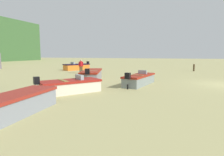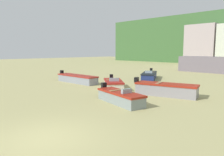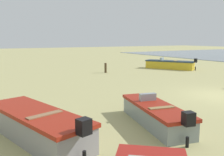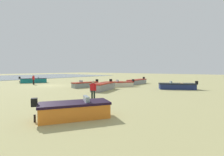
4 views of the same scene
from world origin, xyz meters
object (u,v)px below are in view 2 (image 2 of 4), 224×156
Objects in this scene: boat_grey_1 at (166,89)px; boat_grey_6 at (120,97)px; boat_navy_2 at (149,76)px; boat_cream_5 at (113,84)px; boat_grey_7 at (77,79)px.

boat_grey_6 is at bearing -26.81° from boat_grey_1.
boat_cream_5 is at bearing 72.21° from boat_navy_2.
boat_grey_1 reaches higher than boat_grey_6.
boat_navy_2 is at bearing -128.92° from boat_cream_5.
boat_grey_7 is (-9.97, -0.86, -0.05)m from boat_grey_1.
boat_cream_5 is (-4.83, -0.67, -0.08)m from boat_grey_1.
boat_grey_1 is 1.32× the size of boat_cream_5.
boat_grey_7 is at bearing 35.92° from boat_navy_2.
boat_grey_1 is at bearing 92.82° from boat_grey_7.
boat_navy_2 is 1.10× the size of boat_grey_6.
boat_grey_7 is at bearing -100.84° from boat_grey_1.
boat_grey_7 reaches higher than boat_cream_5.
boat_grey_1 is at bearing -178.72° from boat_grey_6.
boat_grey_6 is at bearing 88.73° from boat_cream_5.
boat_grey_7 is (-9.16, 3.25, 0.02)m from boat_grey_6.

